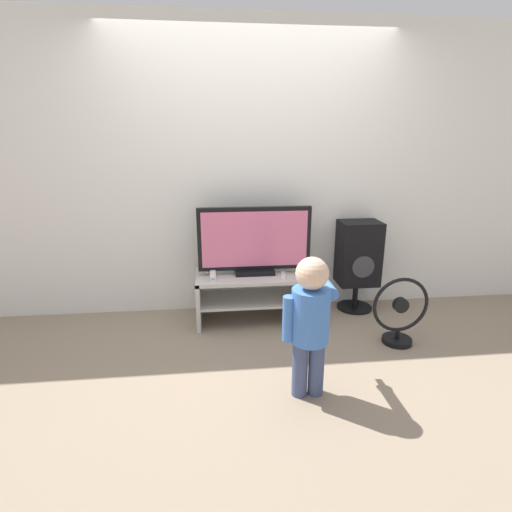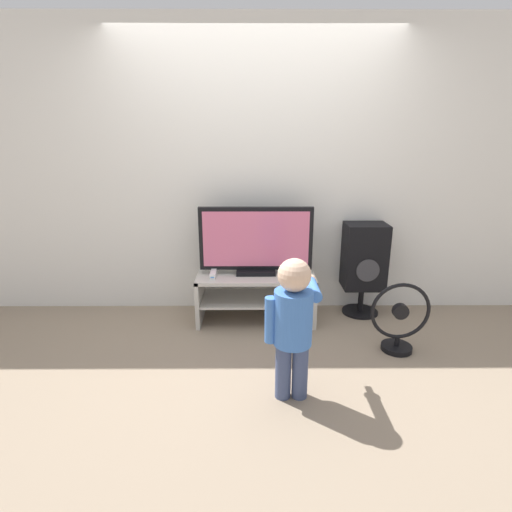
{
  "view_description": "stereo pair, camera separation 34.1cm",
  "coord_description": "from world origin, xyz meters",
  "px_view_note": "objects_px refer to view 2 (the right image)",
  "views": [
    {
      "loc": [
        -0.36,
        -3.11,
        1.62
      ],
      "look_at": [
        0.0,
        0.14,
        0.63
      ],
      "focal_mm": 28.0,
      "sensor_mm": 36.0,
      "label": 1
    },
    {
      "loc": [
        -0.02,
        -3.13,
        1.62
      ],
      "look_at": [
        0.0,
        0.14,
        0.63
      ],
      "focal_mm": 28.0,
      "sensor_mm": 36.0,
      "label": 2
    }
  ],
  "objects_px": {
    "television": "(256,241)",
    "game_console": "(213,274)",
    "remote_primary": "(284,276)",
    "floor_fan": "(399,321)",
    "speaker_tower": "(364,258)",
    "child": "(293,318)"
  },
  "relations": [
    {
      "from": "remote_primary",
      "to": "speaker_tower",
      "type": "bearing_deg",
      "value": 15.77
    },
    {
      "from": "television",
      "to": "speaker_tower",
      "type": "xyz_separation_m",
      "value": [
        0.99,
        0.1,
        -0.19
      ]
    },
    {
      "from": "speaker_tower",
      "to": "floor_fan",
      "type": "xyz_separation_m",
      "value": [
        0.11,
        -0.7,
        -0.29
      ]
    },
    {
      "from": "game_console",
      "to": "speaker_tower",
      "type": "height_order",
      "value": "speaker_tower"
    },
    {
      "from": "remote_primary",
      "to": "speaker_tower",
      "type": "relative_size",
      "value": 0.15
    },
    {
      "from": "television",
      "to": "child",
      "type": "xyz_separation_m",
      "value": [
        0.22,
        -1.16,
        -0.18
      ]
    },
    {
      "from": "remote_primary",
      "to": "speaker_tower",
      "type": "height_order",
      "value": "speaker_tower"
    },
    {
      "from": "television",
      "to": "remote_primary",
      "type": "height_order",
      "value": "television"
    },
    {
      "from": "game_console",
      "to": "remote_primary",
      "type": "distance_m",
      "value": 0.61
    },
    {
      "from": "child",
      "to": "floor_fan",
      "type": "distance_m",
      "value": 1.09
    },
    {
      "from": "television",
      "to": "game_console",
      "type": "distance_m",
      "value": 0.47
    },
    {
      "from": "television",
      "to": "remote_primary",
      "type": "relative_size",
      "value": 7.41
    },
    {
      "from": "game_console",
      "to": "child",
      "type": "distance_m",
      "value": 1.22
    },
    {
      "from": "floor_fan",
      "to": "remote_primary",
      "type": "bearing_deg",
      "value": 150.67
    },
    {
      "from": "game_console",
      "to": "remote_primary",
      "type": "relative_size",
      "value": 1.33
    },
    {
      "from": "remote_primary",
      "to": "speaker_tower",
      "type": "distance_m",
      "value": 0.79
    },
    {
      "from": "game_console",
      "to": "child",
      "type": "relative_size",
      "value": 0.19
    },
    {
      "from": "game_console",
      "to": "remote_primary",
      "type": "bearing_deg",
      "value": -1.14
    },
    {
      "from": "remote_primary",
      "to": "floor_fan",
      "type": "xyz_separation_m",
      "value": [
        0.86,
        -0.48,
        -0.2
      ]
    },
    {
      "from": "speaker_tower",
      "to": "game_console",
      "type": "bearing_deg",
      "value": -171.67
    },
    {
      "from": "television",
      "to": "floor_fan",
      "type": "bearing_deg",
      "value": -28.27
    },
    {
      "from": "remote_primary",
      "to": "floor_fan",
      "type": "distance_m",
      "value": 1.01
    }
  ]
}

